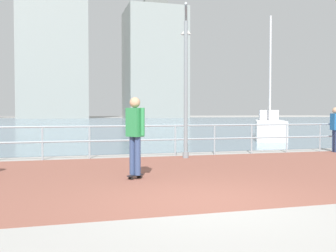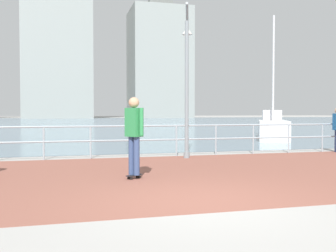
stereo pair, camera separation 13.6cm
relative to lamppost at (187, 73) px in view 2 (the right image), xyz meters
The scene contains 9 objects.
ground 34.14m from the lamppost, 92.73° to the left, with size 220.00×220.00×0.00m, color #ADAAA5.
brick_paving 4.44m from the lamppost, 117.54° to the right, with size 28.00×7.09×0.01m, color #935647.
harbor_water 45.55m from the lamppost, 92.04° to the left, with size 180.00×88.00×0.00m, color #6B899E.
waterfront_railing 2.61m from the lamppost, 164.92° to the left, with size 25.25×0.06×1.04m.
lamppost is the anchor object (origin of this frame).
skateboarder 4.53m from the lamppost, 123.33° to the right, with size 0.39×0.50×1.79m.
sailboat_teal 10.22m from the lamppost, 44.57° to the left, with size 3.46×4.87×6.64m.
tower_concrete 88.71m from the lamppost, 77.15° to the left, with size 14.86×13.73×29.74m.
tower_glass 88.29m from the lamppost, 93.70° to the left, with size 15.71×16.45×47.59m.
Camera 2 is at (-2.12, -5.84, 1.46)m, focal length 41.32 mm.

